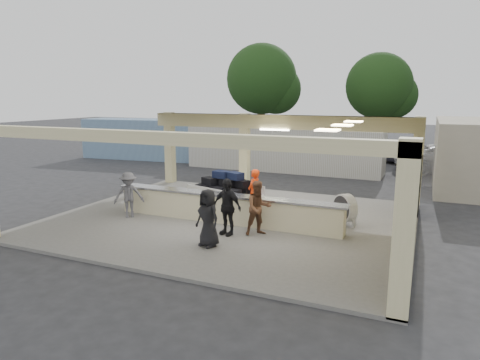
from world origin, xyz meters
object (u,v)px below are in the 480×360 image
at_px(baggage_handler, 254,192).
at_px(drum_fan, 345,208).
at_px(passenger_d, 208,218).
at_px(luggage_cart, 225,189).
at_px(passenger_a, 259,208).
at_px(passenger_c, 129,195).
at_px(container_white, 282,149).
at_px(baggage_counter, 225,208).
at_px(car_white_a, 449,159).
at_px(container_blue, 157,139).
at_px(passenger_b, 227,207).
at_px(car_dark, 408,153).

bearing_deg(baggage_handler, drum_fan, 97.56).
bearing_deg(passenger_d, luggage_cart, 128.26).
height_order(drum_fan, passenger_d, passenger_d).
relative_size(drum_fan, baggage_handler, 0.63).
relative_size(passenger_a, passenger_c, 1.05).
distance_m(luggage_cart, container_white, 9.99).
distance_m(drum_fan, container_white, 11.48).
distance_m(baggage_handler, container_white, 10.38).
distance_m(baggage_counter, luggage_cart, 1.63).
relative_size(baggage_handler, car_white_a, 0.30).
xyz_separation_m(drum_fan, baggage_handler, (-3.21, -0.05, 0.27)).
bearing_deg(container_white, container_blue, 175.18).
bearing_deg(baggage_counter, passenger_a, -27.17).
bearing_deg(passenger_b, passenger_a, 36.68).
height_order(passenger_d, car_white_a, passenger_d).
relative_size(passenger_b, car_dark, 0.39).
distance_m(baggage_counter, car_white_a, 16.09).
distance_m(baggage_counter, car_dark, 17.16).
xyz_separation_m(car_white_a, container_blue, (-18.47, -1.97, 0.57)).
relative_size(passenger_c, container_white, 0.14).
height_order(baggage_handler, passenger_b, passenger_b).
height_order(baggage_handler, passenger_c, baggage_handler).
xyz_separation_m(drum_fan, car_white_a, (3.55, 13.03, 0.14)).
height_order(passenger_b, container_blue, container_blue).
distance_m(car_dark, container_blue, 16.70).
relative_size(baggage_counter, car_white_a, 1.47).
relative_size(car_white_a, container_blue, 0.53).
relative_size(passenger_b, car_white_a, 0.32).
distance_m(passenger_a, passenger_b, 0.97).
xyz_separation_m(car_dark, container_blue, (-16.19, -4.05, 0.61)).
xyz_separation_m(drum_fan, passenger_d, (-3.19, -3.61, 0.27)).
bearing_deg(luggage_cart, car_dark, 85.53).
bearing_deg(car_dark, passenger_b, -164.97).
distance_m(car_white_a, container_white, 9.47).
bearing_deg(passenger_a, baggage_handler, 73.94).
bearing_deg(car_dark, baggage_counter, -167.94).
bearing_deg(car_dark, drum_fan, -155.66).
height_order(passenger_b, car_dark, passenger_b).
distance_m(baggage_counter, passenger_c, 3.46).
relative_size(passenger_d, car_white_a, 0.30).
height_order(drum_fan, passenger_a, passenger_a).
relative_size(luggage_cart, container_white, 0.25).
relative_size(passenger_b, passenger_d, 1.06).
relative_size(drum_fan, passenger_a, 0.62).
xyz_separation_m(baggage_counter, passenger_b, (0.63, -1.15, 0.39)).
bearing_deg(drum_fan, baggage_handler, -135.56).
height_order(passenger_c, car_dark, passenger_c).
bearing_deg(baggage_handler, passenger_b, 8.21).
distance_m(passenger_c, passenger_d, 4.23).
height_order(luggage_cart, passenger_d, passenger_d).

